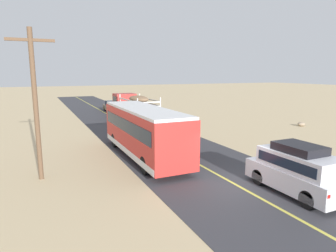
{
  "coord_description": "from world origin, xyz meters",
  "views": [
    {
      "loc": [
        -8.67,
        -10.98,
        5.41
      ],
      "look_at": [
        0.0,
        7.99,
        1.63
      ],
      "focal_mm": 31.21,
      "sensor_mm": 36.0,
      "label": 1
    }
  ],
  "objects_px": {
    "livestock_truck": "(130,104)",
    "power_pole_near": "(35,101)",
    "bus": "(144,131)",
    "car_far": "(112,106)",
    "boulder_mid_field": "(301,124)",
    "suv_near": "(297,169)"
  },
  "relations": [
    {
      "from": "livestock_truck",
      "to": "power_pole_near",
      "type": "distance_m",
      "value": 20.03
    },
    {
      "from": "bus",
      "to": "power_pole_near",
      "type": "height_order",
      "value": "power_pole_near"
    },
    {
      "from": "livestock_truck",
      "to": "power_pole_near",
      "type": "xyz_separation_m",
      "value": [
        -10.13,
        -17.13,
        2.29
      ]
    },
    {
      "from": "car_far",
      "to": "boulder_mid_field",
      "type": "distance_m",
      "value": 24.89
    },
    {
      "from": "suv_near",
      "to": "livestock_truck",
      "type": "xyz_separation_m",
      "value": [
        -0.39,
        23.98,
        0.64
      ]
    },
    {
      "from": "livestock_truck",
      "to": "bus",
      "type": "distance_m",
      "value": 15.98
    },
    {
      "from": "livestock_truck",
      "to": "bus",
      "type": "xyz_separation_m",
      "value": [
        -3.88,
        -15.51,
        -0.04
      ]
    },
    {
      "from": "car_far",
      "to": "power_pole_near",
      "type": "xyz_separation_m",
      "value": [
        -10.02,
        -25.37,
        3.38
      ]
    },
    {
      "from": "suv_near",
      "to": "livestock_truck",
      "type": "distance_m",
      "value": 23.99
    },
    {
      "from": "livestock_truck",
      "to": "power_pole_near",
      "type": "bearing_deg",
      "value": -120.6
    },
    {
      "from": "livestock_truck",
      "to": "bus",
      "type": "height_order",
      "value": "bus"
    },
    {
      "from": "boulder_mid_field",
      "to": "livestock_truck",
      "type": "bearing_deg",
      "value": 141.68
    },
    {
      "from": "suv_near",
      "to": "livestock_truck",
      "type": "height_order",
      "value": "livestock_truck"
    },
    {
      "from": "power_pole_near",
      "to": "suv_near",
      "type": "bearing_deg",
      "value": -33.09
    },
    {
      "from": "bus",
      "to": "suv_near",
      "type": "bearing_deg",
      "value": -63.26
    },
    {
      "from": "suv_near",
      "to": "car_far",
      "type": "distance_m",
      "value": 32.23
    },
    {
      "from": "car_far",
      "to": "bus",
      "type": "bearing_deg",
      "value": -99.02
    },
    {
      "from": "car_far",
      "to": "boulder_mid_field",
      "type": "bearing_deg",
      "value": -53.22
    },
    {
      "from": "bus",
      "to": "car_far",
      "type": "relative_size",
      "value": 2.27
    },
    {
      "from": "power_pole_near",
      "to": "bus",
      "type": "bearing_deg",
      "value": 14.53
    },
    {
      "from": "bus",
      "to": "car_far",
      "type": "bearing_deg",
      "value": 80.98
    },
    {
      "from": "bus",
      "to": "boulder_mid_field",
      "type": "bearing_deg",
      "value": 11.57
    }
  ]
}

